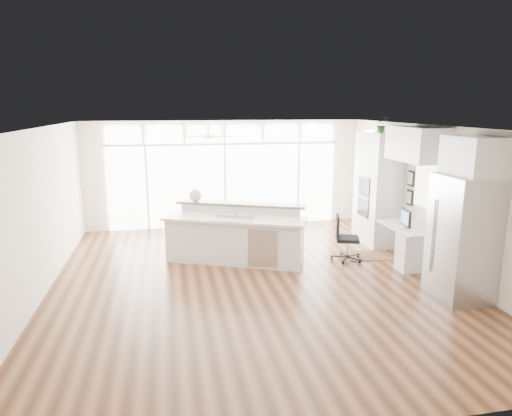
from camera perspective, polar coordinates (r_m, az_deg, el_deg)
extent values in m
cube|color=#452515|center=(8.25, -0.27, -9.11)|extent=(7.00, 8.00, 0.02)
cube|color=silver|center=(7.67, -0.29, 10.05)|extent=(7.00, 8.00, 0.02)
cube|color=white|center=(11.74, -3.97, 4.28)|extent=(7.00, 0.04, 2.70)
cube|color=white|center=(4.17, 10.36, -11.53)|extent=(7.00, 0.04, 2.70)
cube|color=white|center=(7.98, -25.78, -0.90)|extent=(0.04, 8.00, 2.70)
cube|color=white|center=(9.16, 21.76, 1.05)|extent=(0.04, 8.00, 2.70)
cube|color=white|center=(11.73, -3.91, 2.78)|extent=(5.80, 0.06, 2.08)
cube|color=white|center=(11.58, -4.01, 9.29)|extent=(5.90, 0.06, 0.40)
cube|color=white|center=(9.36, 20.67, 2.61)|extent=(0.04, 0.85, 0.85)
cube|color=white|center=(10.39, -5.99, 9.43)|extent=(1.16, 1.16, 0.32)
cube|color=silver|center=(7.87, -0.56, 9.97)|extent=(3.40, 3.00, 0.02)
cube|color=silver|center=(10.56, 14.97, 2.40)|extent=(0.64, 1.20, 2.50)
cube|color=silver|center=(9.45, 18.42, -4.43)|extent=(0.72, 1.30, 0.76)
cube|color=silver|center=(9.11, 19.50, 7.53)|extent=(0.64, 1.30, 0.64)
cube|color=#AAABAF|center=(7.94, 24.40, -3.45)|extent=(0.76, 0.90, 2.00)
cube|color=silver|center=(7.74, 25.64, 5.88)|extent=(0.64, 0.90, 0.60)
cube|color=black|center=(9.90, 18.74, 2.38)|extent=(0.06, 0.22, 0.80)
cube|color=silver|center=(9.05, -2.65, -3.36)|extent=(2.98, 2.07, 1.11)
cube|color=#3C2213|center=(9.80, 13.68, -5.81)|extent=(0.94, 0.71, 0.01)
cube|color=black|center=(9.33, 11.38, -3.75)|extent=(0.58, 0.56, 0.91)
sphere|color=silver|center=(9.54, -7.60, 1.60)|extent=(0.34, 0.34, 0.26)
cube|color=black|center=(9.27, 18.22, -1.17)|extent=(0.13, 0.43, 0.36)
cube|color=silver|center=(9.23, 17.23, -2.24)|extent=(0.19, 0.37, 0.02)
imported|color=#265424|center=(10.41, 15.40, 9.85)|extent=(0.29, 0.32, 0.24)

